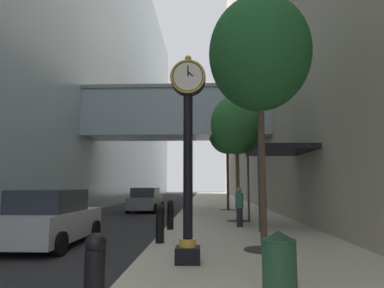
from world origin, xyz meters
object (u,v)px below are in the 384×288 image
bollard_third (160,222)px  bollard_fourth (170,214)px  car_grey_mid (146,200)px  street_tree_near (259,54)px  bollard_nearest (94,278)px  street_tree_mid_near (237,125)px  pedestrian_walking (239,206)px  car_silver_near (50,219)px  trash_bin (279,265)px  street_tree_mid_far (227,133)px  street_clock (188,145)px

bollard_third → bollard_fourth: 3.00m
bollard_third → car_grey_mid: size_ratio=0.27×
bollard_third → street_tree_near: (2.95, -1.01, 4.86)m
bollard_nearest → street_tree_near: (2.95, 4.99, 4.86)m
bollard_fourth → street_tree_near: size_ratio=0.16×
street_tree_near → street_tree_mid_near: size_ratio=1.16×
bollard_nearest → pedestrian_walking: 10.32m
street_tree_near → car_silver_near: street_tree_near is taller
car_grey_mid → bollard_fourth: bearing=-74.6°
bollard_nearest → trash_bin: bollard_nearest is taller
pedestrian_walking → car_silver_near: (-6.22, -3.88, -0.16)m
pedestrian_walking → street_tree_mid_far: bearing=89.1°
street_tree_mid_far → car_silver_near: (-6.37, -13.03, -4.69)m
car_silver_near → street_tree_mid_far: bearing=63.9°
street_tree_near → pedestrian_walking: bearing=91.7°
street_tree_near → car_grey_mid: (-5.71, 14.03, -4.80)m
car_silver_near → trash_bin: bearing=-40.2°
trash_bin → street_tree_mid_far: bearing=88.6°
bollard_fourth → bollard_nearest: bearing=-90.0°
street_tree_mid_far → trash_bin: 18.68m
street_tree_near → car_silver_near: bearing=170.6°
trash_bin → car_grey_mid: bearing=106.3°
street_tree_mid_near → car_silver_near: street_tree_mid_near is taller
street_tree_mid_far → bollard_third: bearing=-102.7°
bollard_third → car_grey_mid: (-2.76, 13.01, 0.06)m
street_tree_mid_far → pedestrian_walking: size_ratio=4.28×
bollard_nearest → street_tree_mid_far: size_ratio=0.17×
street_clock → street_tree_mid_far: street_tree_mid_far is taller
bollard_nearest → car_grey_mid: car_grey_mid is taller
street_tree_near → street_tree_mid_far: street_tree_near is taller
bollard_nearest → bollard_third: same height
street_tree_mid_near → trash_bin: street_tree_mid_near is taller
bollard_nearest → car_grey_mid: (-2.76, 19.02, 0.06)m
car_silver_near → bollard_nearest: bearing=-60.5°
bollard_third → street_tree_mid_far: street_tree_mid_far is taller
pedestrian_walking → car_grey_mid: size_ratio=0.39×
trash_bin → bollard_fourth: bearing=107.4°
bollard_third → street_tree_near: size_ratio=0.16×
bollard_nearest → bollard_third: 6.01m
pedestrian_walking → car_silver_near: bearing=-148.0°
bollard_nearest → street_tree_mid_far: bearing=81.2°
street_tree_near → car_silver_near: (-6.37, 1.06, -4.77)m
street_tree_near → car_grey_mid: size_ratio=1.71×
street_tree_near → street_tree_mid_far: bearing=90.0°
street_tree_mid_near → street_tree_mid_far: (-0.00, 7.04, 0.70)m
street_clock → car_silver_near: 5.47m
street_clock → street_tree_near: bearing=37.7°
bollard_nearest → car_grey_mid: size_ratio=0.27×
street_clock → car_silver_near: (-4.40, 2.58, -1.98)m
bollard_fourth → car_grey_mid: size_ratio=0.27×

